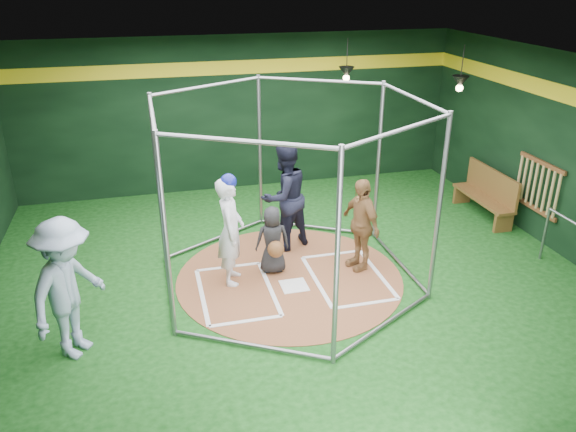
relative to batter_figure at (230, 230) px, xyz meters
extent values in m
cube|color=#0D3C0E|center=(0.95, -0.14, -0.96)|extent=(10.00, 9.00, 0.02)
cube|color=black|center=(0.95, -0.14, 2.55)|extent=(10.00, 9.00, 0.02)
cube|color=black|center=(0.95, 4.36, 0.80)|extent=(10.00, 0.10, 3.50)
cube|color=black|center=(0.95, -4.64, 0.80)|extent=(10.00, 0.10, 3.50)
cube|color=black|center=(5.95, -0.14, 0.80)|extent=(0.10, 9.00, 3.50)
cube|color=yellow|center=(0.95, 4.33, 1.85)|extent=(10.00, 0.01, 0.30)
cube|color=yellow|center=(5.92, -0.14, 1.85)|extent=(0.01, 9.00, 0.30)
cylinder|color=brown|center=(0.95, -0.14, -0.94)|extent=(3.80, 3.80, 0.01)
cube|color=white|center=(0.95, -0.44, -0.93)|extent=(0.43, 0.43, 0.01)
cube|color=white|center=(0.00, 0.46, -0.93)|extent=(1.10, 0.07, 0.01)
cube|color=white|center=(0.00, -1.24, -0.93)|extent=(1.10, 0.07, 0.01)
cube|color=white|center=(-0.55, -0.39, -0.93)|extent=(0.07, 1.70, 0.01)
cube|color=white|center=(0.55, -0.39, -0.93)|extent=(0.07, 1.70, 0.01)
cube|color=white|center=(1.90, 0.46, -0.93)|extent=(1.10, 0.07, 0.01)
cube|color=white|center=(1.90, -1.24, -0.93)|extent=(1.10, 0.07, 0.01)
cube|color=white|center=(1.35, -0.39, -0.93)|extent=(0.07, 1.70, 0.01)
cube|color=white|center=(2.45, -0.39, -0.93)|extent=(0.07, 1.70, 0.01)
cylinder|color=gray|center=(2.94, 1.01, 0.55)|extent=(0.07, 0.07, 3.00)
cylinder|color=gray|center=(0.95, 2.16, 0.55)|extent=(0.07, 0.07, 3.00)
cylinder|color=gray|center=(-1.05, 1.01, 0.55)|extent=(0.07, 0.07, 3.00)
cylinder|color=gray|center=(-1.05, -1.29, 0.55)|extent=(0.07, 0.07, 3.00)
cylinder|color=gray|center=(0.95, -2.44, 0.55)|extent=(0.07, 0.07, 3.00)
cylinder|color=gray|center=(2.94, -1.29, 0.55)|extent=(0.07, 0.07, 3.00)
cylinder|color=gray|center=(1.94, 1.58, 2.00)|extent=(2.02, 1.20, 0.06)
cylinder|color=gray|center=(1.94, 1.58, -0.90)|extent=(2.02, 1.20, 0.06)
cylinder|color=gray|center=(-0.05, 1.58, 2.00)|extent=(2.02, 1.20, 0.06)
cylinder|color=gray|center=(-0.05, 1.58, -0.90)|extent=(2.02, 1.20, 0.06)
cylinder|color=gray|center=(-1.05, -0.14, 2.00)|extent=(0.06, 2.30, 0.06)
cylinder|color=gray|center=(-1.05, -0.14, -0.90)|extent=(0.06, 2.30, 0.06)
cylinder|color=gray|center=(-0.05, -1.87, 2.00)|extent=(2.02, 1.20, 0.06)
cylinder|color=gray|center=(-0.05, -1.87, -0.90)|extent=(2.02, 1.20, 0.06)
cylinder|color=gray|center=(1.94, -1.87, 2.00)|extent=(2.02, 1.20, 0.06)
cylinder|color=gray|center=(1.94, -1.87, -0.90)|extent=(2.02, 1.20, 0.06)
cylinder|color=gray|center=(2.94, -0.14, 2.00)|extent=(0.06, 2.30, 0.06)
cylinder|color=gray|center=(2.94, -0.14, -0.90)|extent=(0.06, 2.30, 0.06)
cube|color=brown|center=(5.89, 0.26, 0.55)|extent=(0.05, 1.25, 0.08)
cube|color=brown|center=(5.89, 0.26, -0.35)|extent=(0.05, 1.25, 0.08)
cylinder|color=tan|center=(5.87, -0.29, 0.10)|extent=(0.06, 0.06, 0.85)
cylinder|color=tan|center=(5.87, -0.14, 0.10)|extent=(0.06, 0.06, 0.85)
cylinder|color=tan|center=(5.87, 0.02, 0.10)|extent=(0.06, 0.06, 0.85)
cylinder|color=tan|center=(5.87, 0.18, 0.10)|extent=(0.06, 0.06, 0.85)
cylinder|color=tan|center=(5.87, 0.34, 0.10)|extent=(0.06, 0.06, 0.85)
cylinder|color=tan|center=(5.87, 0.49, 0.10)|extent=(0.06, 0.06, 0.85)
cylinder|color=tan|center=(5.87, 0.65, 0.10)|extent=(0.06, 0.06, 0.85)
cylinder|color=tan|center=(5.87, 0.81, 0.10)|extent=(0.06, 0.06, 0.85)
cone|color=black|center=(3.15, 3.46, 1.80)|extent=(0.34, 0.34, 0.22)
sphere|color=#FFD899|center=(3.15, 3.46, 1.67)|extent=(0.14, 0.14, 0.14)
cylinder|color=black|center=(3.15, 3.46, 2.15)|extent=(0.02, 0.02, 0.70)
cone|color=black|center=(4.95, 1.86, 1.80)|extent=(0.34, 0.34, 0.22)
sphere|color=#FFD899|center=(4.95, 1.86, 1.67)|extent=(0.14, 0.14, 0.14)
cylinder|color=black|center=(4.95, 1.86, 2.15)|extent=(0.02, 0.02, 0.70)
imported|color=silver|center=(0.00, 0.00, -0.03)|extent=(0.57, 0.74, 1.82)
sphere|color=navy|center=(0.00, 0.00, 0.82)|extent=(0.26, 0.26, 0.26)
imported|color=tan|center=(2.21, -0.08, -0.12)|extent=(0.62, 1.02, 1.62)
imported|color=black|center=(0.72, 0.15, -0.35)|extent=(0.60, 0.42, 1.18)
sphere|color=brown|center=(0.72, -0.10, -0.40)|extent=(0.28, 0.28, 0.28)
imported|color=black|center=(1.15, 1.01, 0.06)|extent=(1.20, 1.09, 2.00)
imported|color=#97AEC8|center=(-2.34, -1.35, 0.04)|extent=(1.31, 1.47, 1.98)
cube|color=brown|center=(5.50, 1.34, -0.54)|extent=(0.41, 1.75, 0.06)
cube|color=brown|center=(5.66, 1.34, -0.22)|extent=(0.06, 1.75, 0.58)
cube|color=brown|center=(5.50, 0.56, -0.75)|extent=(0.39, 0.08, 0.39)
cube|color=brown|center=(5.50, 2.12, -0.75)|extent=(0.39, 0.08, 0.39)
cylinder|color=gray|center=(5.50, -0.60, -0.45)|extent=(0.05, 0.05, 1.00)
cylinder|color=gray|center=(5.50, -1.16, 0.03)|extent=(0.05, 1.11, 0.05)
camera|label=1|loc=(-1.13, -8.13, 3.85)|focal=35.00mm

